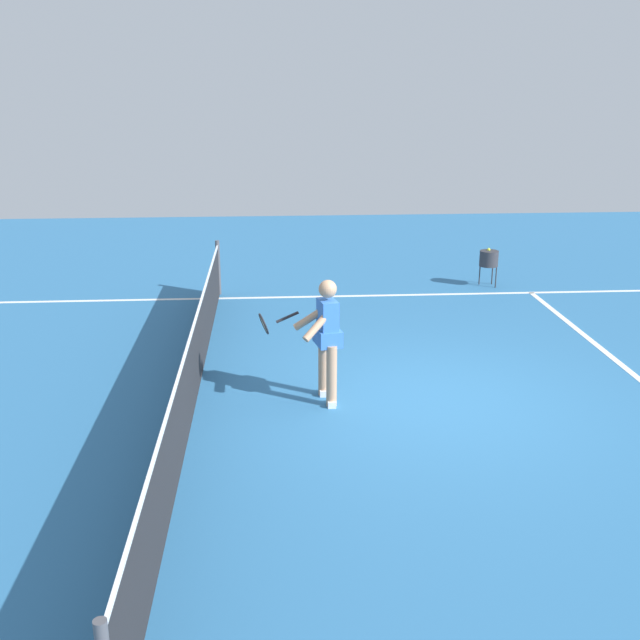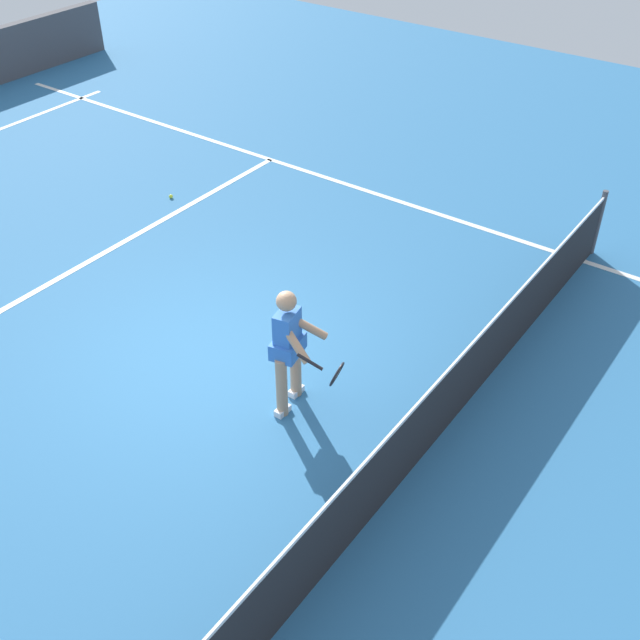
# 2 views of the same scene
# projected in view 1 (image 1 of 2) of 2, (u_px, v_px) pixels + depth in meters

# --- Properties ---
(ground_plane) EXTENTS (27.45, 27.45, 0.00)m
(ground_plane) POSITION_uv_depth(u_px,v_px,m) (434.00, 400.00, 9.49)
(ground_plane) COLOR teal
(sideline_right_marking) EXTENTS (0.10, 19.12, 0.01)m
(sideline_right_marking) POSITION_uv_depth(u_px,v_px,m) (379.00, 295.00, 14.09)
(sideline_right_marking) COLOR white
(sideline_right_marking) RESTS_ON ground
(court_net) EXTENTS (10.36, 0.08, 1.02)m
(court_net) POSITION_uv_depth(u_px,v_px,m) (193.00, 370.00, 9.15)
(court_net) COLOR #4C4C51
(court_net) RESTS_ON ground
(tennis_player) EXTENTS (0.69, 1.04, 1.55)m
(tennis_player) POSITION_uv_depth(u_px,v_px,m) (325.00, 336.00, 9.22)
(tennis_player) COLOR tan
(tennis_player) RESTS_ON ground
(ball_hopper) EXTENTS (0.36, 0.36, 0.74)m
(ball_hopper) POSITION_uv_depth(u_px,v_px,m) (489.00, 259.00, 14.59)
(ball_hopper) COLOR #333338
(ball_hopper) RESTS_ON ground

